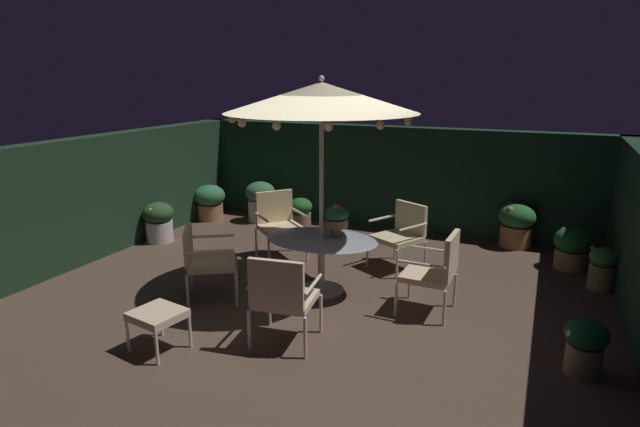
{
  "coord_description": "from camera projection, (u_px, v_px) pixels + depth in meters",
  "views": [
    {
      "loc": [
        2.58,
        -5.45,
        2.73
      ],
      "look_at": [
        0.05,
        0.3,
        1.06
      ],
      "focal_mm": 29.35,
      "sensor_mm": 36.0,
      "label": 1
    }
  ],
  "objects": [
    {
      "name": "ground_plane",
      "position": [
        307.0,
        301.0,
        6.53
      ],
      "size": [
        7.67,
        7.53,
        0.02
      ],
      "primitive_type": "cube",
      "color": "brown"
    },
    {
      "name": "hedge_backdrop_rear",
      "position": [
        391.0,
        177.0,
        9.49
      ],
      "size": [
        7.67,
        0.3,
        1.85
      ],
      "primitive_type": "cube",
      "color": "#173420",
      "rests_on": "ground_plane"
    },
    {
      "name": "hedge_backdrop_left",
      "position": [
        81.0,
        201.0,
        7.72
      ],
      "size": [
        0.3,
        7.53,
        1.85
      ],
      "primitive_type": "cube",
      "color": "#1B3220",
      "rests_on": "ground_plane"
    },
    {
      "name": "patio_dining_table",
      "position": [
        321.0,
        250.0,
        6.67
      ],
      "size": [
        1.46,
        1.06,
        0.72
      ],
      "color": "beige",
      "rests_on": "ground_plane"
    },
    {
      "name": "patio_umbrella",
      "position": [
        321.0,
        98.0,
        6.18
      ],
      "size": [
        2.34,
        2.34,
        2.72
      ],
      "color": "beige",
      "rests_on": "ground_plane"
    },
    {
      "name": "centerpiece_planter",
      "position": [
        336.0,
        218.0,
        6.63
      ],
      "size": [
        0.31,
        0.31,
        0.43
      ],
      "color": "#82664A",
      "rests_on": "patio_dining_table"
    },
    {
      "name": "patio_chair_north",
      "position": [
        278.0,
        220.0,
        7.94
      ],
      "size": [
        0.85,
        0.86,
        1.01
      ],
      "color": "silver",
      "rests_on": "ground_plane"
    },
    {
      "name": "patio_chair_northeast",
      "position": [
        204.0,
        257.0,
        6.45
      ],
      "size": [
        0.85,
        0.86,
        0.93
      ],
      "color": "silver",
      "rests_on": "ground_plane"
    },
    {
      "name": "patio_chair_east",
      "position": [
        282.0,
        294.0,
        5.29
      ],
      "size": [
        0.71,
        0.68,
        1.0
      ],
      "color": "silver",
      "rests_on": "ground_plane"
    },
    {
      "name": "patio_chair_southeast",
      "position": [
        437.0,
        268.0,
        6.05
      ],
      "size": [
        0.61,
        0.62,
        0.99
      ],
      "color": "silver",
      "rests_on": "ground_plane"
    },
    {
      "name": "patio_chair_south",
      "position": [
        402.0,
        231.0,
        7.54
      ],
      "size": [
        0.84,
        0.83,
        0.94
      ],
      "color": "silver",
      "rests_on": "ground_plane"
    },
    {
      "name": "ottoman_footrest",
      "position": [
        158.0,
        316.0,
        5.27
      ],
      "size": [
        0.55,
        0.53,
        0.43
      ],
      "color": "silver",
      "rests_on": "ground_plane"
    },
    {
      "name": "potted_plant_back_center",
      "position": [
        260.0,
        200.0,
        9.97
      ],
      "size": [
        0.57,
        0.57,
        0.77
      ],
      "color": "silver",
      "rests_on": "ground_plane"
    },
    {
      "name": "potted_plant_right_near",
      "position": [
        603.0,
        267.0,
        6.8
      ],
      "size": [
        0.36,
        0.36,
        0.57
      ],
      "color": "olive",
      "rests_on": "ground_plane"
    },
    {
      "name": "potted_plant_back_right",
      "position": [
        300.0,
        211.0,
        9.63
      ],
      "size": [
        0.44,
        0.44,
        0.54
      ],
      "color": "#7C6255",
      "rests_on": "ground_plane"
    },
    {
      "name": "potted_plant_front_corner",
      "position": [
        573.0,
        247.0,
        7.53
      ],
      "size": [
        0.53,
        0.53,
        0.61
      ],
      "color": "olive",
      "rests_on": "ground_plane"
    },
    {
      "name": "potted_plant_right_far",
      "position": [
        210.0,
        201.0,
        10.11
      ],
      "size": [
        0.6,
        0.6,
        0.68
      ],
      "color": "#AE6F4F",
      "rests_on": "ground_plane"
    },
    {
      "name": "potted_plant_left_far",
      "position": [
        585.0,
        344.0,
        4.86
      ],
      "size": [
        0.39,
        0.39,
        0.55
      ],
      "color": "olive",
      "rests_on": "ground_plane"
    },
    {
      "name": "potted_plant_left_near",
      "position": [
        517.0,
        223.0,
        8.49
      ],
      "size": [
        0.61,
        0.61,
        0.73
      ],
      "color": "#AC6C46",
      "rests_on": "ground_plane"
    },
    {
      "name": "potted_plant_back_left",
      "position": [
        159.0,
        221.0,
        8.76
      ],
      "size": [
        0.51,
        0.51,
        0.67
      ],
      "color": "silver",
      "rests_on": "ground_plane"
    }
  ]
}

